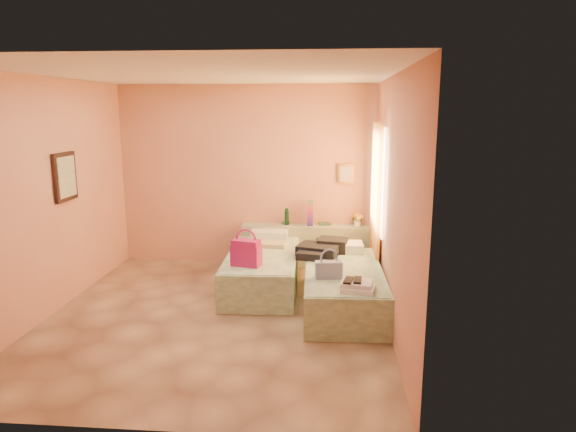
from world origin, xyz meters
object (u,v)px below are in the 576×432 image
object	(u,v)px
bed_right	(343,288)
magenta_handbag	(246,252)
bed_left	(263,270)
water_bottle	(287,217)
flower_vase	(357,218)
green_book	(325,224)
blue_handbag	(329,270)
towel_stack	(358,286)
headboard_ledge	(308,246)

from	to	relation	value
bed_right	magenta_handbag	bearing A→B (deg)	176.30
bed_left	water_bottle	bearing A→B (deg)	75.59
bed_left	flower_vase	distance (m)	1.79
bed_left	magenta_handbag	bearing A→B (deg)	-103.43
magenta_handbag	green_book	bearing A→B (deg)	73.92
flower_vase	blue_handbag	size ratio (longest dim) A/B	0.77
blue_handbag	towel_stack	bearing A→B (deg)	-58.15
headboard_ledge	bed_left	bearing A→B (deg)	-118.38
bed_right	green_book	world-z (taller)	green_book
headboard_ledge	bed_right	xyz separation A→B (m)	(0.52, -1.70, -0.08)
water_bottle	flower_vase	bearing A→B (deg)	0.75
headboard_ledge	blue_handbag	bearing A→B (deg)	-80.69
green_book	blue_handbag	distance (m)	2.14
magenta_handbag	blue_handbag	distance (m)	1.11
bed_left	water_bottle	size ratio (longest dim) A/B	7.91
headboard_ledge	water_bottle	bearing A→B (deg)	177.88
headboard_ledge	flower_vase	distance (m)	0.88
towel_stack	bed_right	bearing A→B (deg)	100.25
water_bottle	blue_handbag	world-z (taller)	water_bottle
headboard_ledge	magenta_handbag	world-z (taller)	magenta_handbag
headboard_ledge	water_bottle	xyz separation A→B (m)	(-0.33, 0.01, 0.45)
bed_right	water_bottle	size ratio (longest dim) A/B	7.91
flower_vase	green_book	bearing A→B (deg)	174.86
headboard_ledge	flower_vase	bearing A→B (deg)	1.98
bed_left	green_book	xyz separation A→B (m)	(0.83, 1.12, 0.41)
flower_vase	towel_stack	bearing A→B (deg)	-92.26
flower_vase	towel_stack	size ratio (longest dim) A/B	0.68
bed_right	magenta_handbag	distance (m)	1.29
headboard_ledge	flower_vase	world-z (taller)	flower_vase
bed_left	green_book	size ratio (longest dim) A/B	11.54
flower_vase	magenta_handbag	distance (m)	2.23
bed_left	towel_stack	world-z (taller)	towel_stack
magenta_handbag	towel_stack	size ratio (longest dim) A/B	1.02
headboard_ledge	bed_right	bearing A→B (deg)	-72.84
water_bottle	blue_handbag	distance (m)	2.19
bed_right	towel_stack	world-z (taller)	towel_stack
bed_left	bed_right	xyz separation A→B (m)	(1.09, -0.65, 0.00)
bed_left	magenta_handbag	size ratio (longest dim) A/B	5.59
water_bottle	blue_handbag	xyz separation A→B (m)	(0.67, -2.08, -0.18)
green_book	blue_handbag	world-z (taller)	blue_handbag
water_bottle	magenta_handbag	distance (m)	1.71
bed_right	towel_stack	bearing A→B (deg)	-81.49
water_bottle	blue_handbag	bearing A→B (deg)	-72.21
bed_right	towel_stack	distance (m)	0.83
bed_left	flower_vase	bearing A→B (deg)	37.28
headboard_ledge	blue_handbag	distance (m)	2.11
green_book	magenta_handbag	world-z (taller)	magenta_handbag
bed_left	blue_handbag	world-z (taller)	blue_handbag
bed_right	blue_handbag	size ratio (longest dim) A/B	6.48
bed_right	flower_vase	world-z (taller)	flower_vase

